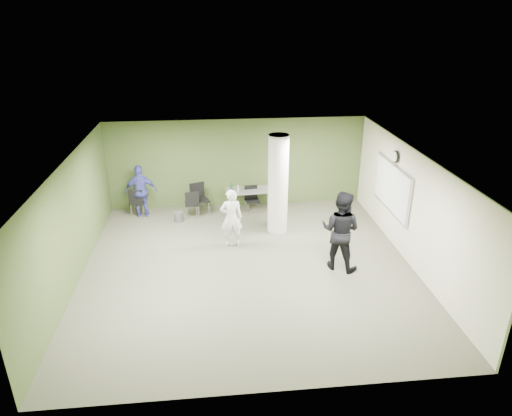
{
  "coord_description": "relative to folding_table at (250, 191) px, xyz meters",
  "views": [
    {
      "loc": [
        -0.82,
        -9.66,
        5.8
      ],
      "look_at": [
        0.29,
        1.0,
        1.15
      ],
      "focal_mm": 32.0,
      "sensor_mm": 36.0,
      "label": 1
    }
  ],
  "objects": [
    {
      "name": "wall_left",
      "position": [
        -4.35,
        -3.43,
        0.73
      ],
      "size": [
        0.02,
        8.0,
        2.8
      ],
      "primitive_type": "cube",
      "color": "#48592A",
      "rests_on": "floor"
    },
    {
      "name": "man_black",
      "position": [
        1.83,
        -3.61,
        0.32
      ],
      "size": [
        1.22,
        1.16,
        1.98
      ],
      "primitive_type": "imported",
      "rotation": [
        0.0,
        0.0,
        2.56
      ],
      "color": "black",
      "rests_on": "floor"
    },
    {
      "name": "wall_back",
      "position": [
        -0.35,
        0.57,
        0.73
      ],
      "size": [
        8.0,
        2.8,
        0.02
      ],
      "primitive_type": "cube",
      "rotation": [
        1.57,
        0.0,
        0.0
      ],
      "color": "#48592A",
      "rests_on": "floor"
    },
    {
      "name": "chair_back_right",
      "position": [
        -1.78,
        -0.29,
        -0.17
      ],
      "size": [
        0.47,
        0.47,
        0.87
      ],
      "rotation": [
        0.0,
        0.0,
        3.22
      ],
      "color": "black",
      "rests_on": "floor"
    },
    {
      "name": "floor",
      "position": [
        -0.35,
        -3.43,
        -0.67
      ],
      "size": [
        8.0,
        8.0,
        0.0
      ],
      "primitive_type": "plane",
      "color": "#545442",
      "rests_on": "ground"
    },
    {
      "name": "whiteboard",
      "position": [
        3.57,
        -2.23,
        0.83
      ],
      "size": [
        0.05,
        2.3,
        1.3
      ],
      "color": "silver",
      "rests_on": "wall_right_cream"
    },
    {
      "name": "chair_table_left",
      "position": [
        -1.58,
        -0.05,
        -0.1
      ],
      "size": [
        0.63,
        0.63,
        0.98
      ],
      "rotation": [
        0.0,
        0.0,
        0.37
      ],
      "color": "black",
      "rests_on": "floor"
    },
    {
      "name": "chair_back_left",
      "position": [
        -3.44,
        -0.02,
        -0.15
      ],
      "size": [
        0.5,
        0.5,
        0.9
      ],
      "rotation": [
        0.0,
        0.0,
        3.01
      ],
      "color": "black",
      "rests_on": "floor"
    },
    {
      "name": "man_blue",
      "position": [
        -3.3,
        -0.03,
        0.14
      ],
      "size": [
        0.98,
        0.47,
        1.62
      ],
      "primitive_type": "imported",
      "rotation": [
        0.0,
        0.0,
        3.22
      ],
      "color": "#4344A6",
      "rests_on": "floor"
    },
    {
      "name": "ceiling",
      "position": [
        -0.35,
        -3.43,
        2.13
      ],
      "size": [
        8.0,
        8.0,
        0.0
      ],
      "primitive_type": "plane",
      "rotation": [
        3.14,
        0.0,
        0.0
      ],
      "color": "white",
      "rests_on": "wall_back"
    },
    {
      "name": "wastebasket",
      "position": [
        -2.2,
        -0.54,
        -0.52
      ],
      "size": [
        0.26,
        0.26,
        0.3
      ],
      "primitive_type": "cylinder",
      "color": "#4C4C4C",
      "rests_on": "floor"
    },
    {
      "name": "folding_table",
      "position": [
        0.0,
        0.0,
        0.0
      ],
      "size": [
        1.56,
        0.77,
        0.97
      ],
      "rotation": [
        0.0,
        0.0,
        0.07
      ],
      "color": "gray",
      "rests_on": "floor"
    },
    {
      "name": "wall_right_cream",
      "position": [
        3.65,
        -3.43,
        0.73
      ],
      "size": [
        0.02,
        8.0,
        2.8
      ],
      "primitive_type": "cube",
      "color": "beige",
      "rests_on": "floor"
    },
    {
      "name": "chair_table_right",
      "position": [
        0.04,
        -0.07,
        -0.18
      ],
      "size": [
        0.47,
        0.47,
        0.85
      ],
      "rotation": [
        0.0,
        0.0,
        0.13
      ],
      "color": "black",
      "rests_on": "floor"
    },
    {
      "name": "woman_white",
      "position": [
        -0.69,
        -2.2,
        0.13
      ],
      "size": [
        0.6,
        0.41,
        1.59
      ],
      "primitive_type": "imported",
      "rotation": [
        0.0,
        0.0,
        3.19
      ],
      "color": "white",
      "rests_on": "floor"
    },
    {
      "name": "wall_clock",
      "position": [
        3.57,
        -2.23,
        1.68
      ],
      "size": [
        0.06,
        0.32,
        0.32
      ],
      "color": "black",
      "rests_on": "wall_right_cream"
    },
    {
      "name": "column",
      "position": [
        0.65,
        -1.43,
        0.73
      ],
      "size": [
        0.56,
        0.56,
        2.8
      ],
      "primitive_type": "cylinder",
      "color": "silver",
      "rests_on": "floor"
    }
  ]
}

